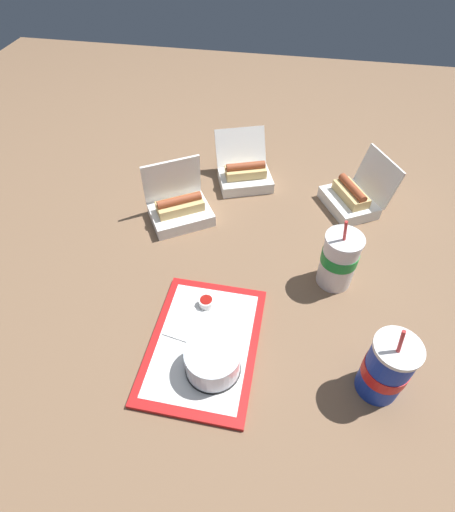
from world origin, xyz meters
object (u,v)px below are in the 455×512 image
(clamshell_hotdog_right, at_px, (245,174))
(ketchup_cup, at_px, (206,302))
(clamshell_hotdog_corner, at_px, (180,208))
(cake_container, at_px, (213,361))
(soda_cup_front, at_px, (339,259))
(plastic_fork, at_px, (224,331))
(soda_cup_left, at_px, (386,368))
(clamshell_hotdog_back, at_px, (353,197))
(food_tray, at_px, (204,344))

(clamshell_hotdog_right, bearing_deg, ketchup_cup, -1.58)
(ketchup_cup, relative_size, clamshell_hotdog_corner, 0.17)
(cake_container, height_order, clamshell_hotdog_corner, clamshell_hotdog_corner)
(clamshell_hotdog_corner, distance_m, soda_cup_front, 0.52)
(cake_container, bearing_deg, ketchup_cup, -162.61)
(plastic_fork, distance_m, clamshell_hotdog_right, 0.63)
(clamshell_hotdog_corner, bearing_deg, soda_cup_front, 69.91)
(soda_cup_left, bearing_deg, clamshell_hotdog_back, -176.40)
(clamshell_hotdog_corner, relative_size, clamshell_hotdog_right, 0.96)
(food_tray, height_order, clamshell_hotdog_back, clamshell_hotdog_back)
(ketchup_cup, relative_size, clamshell_hotdog_right, 0.16)
(food_tray, height_order, cake_container, cake_container)
(plastic_fork, bearing_deg, clamshell_hotdog_corner, -145.51)
(plastic_fork, relative_size, clamshell_hotdog_corner, 0.46)
(ketchup_cup, distance_m, soda_cup_left, 0.45)
(food_tray, relative_size, clamshell_hotdog_back, 1.56)
(food_tray, height_order, soda_cup_front, soda_cup_front)
(soda_cup_left, xyz_separation_m, soda_cup_front, (-0.30, -0.10, -0.00))
(food_tray, xyz_separation_m, plastic_fork, (-0.04, 0.04, 0.01))
(clamshell_hotdog_corner, bearing_deg, ketchup_cup, 25.52)
(food_tray, distance_m, clamshell_hotdog_corner, 0.48)
(clamshell_hotdog_right, xyz_separation_m, clamshell_hotdog_back, (0.06, 0.37, 0.00))
(soda_cup_left, bearing_deg, plastic_fork, -101.51)
(cake_container, relative_size, ketchup_cup, 3.24)
(food_tray, relative_size, clamshell_hotdog_right, 1.52)
(cake_container, bearing_deg, food_tray, -149.37)
(food_tray, height_order, clamshell_hotdog_corner, clamshell_hotdog_corner)
(cake_container, relative_size, clamshell_hotdog_back, 0.54)
(food_tray, bearing_deg, ketchup_cup, -171.13)
(soda_cup_front, bearing_deg, plastic_fork, -49.69)
(ketchup_cup, height_order, clamshell_hotdog_corner, clamshell_hotdog_corner)
(cake_container, height_order, soda_cup_front, soda_cup_front)
(ketchup_cup, xyz_separation_m, soda_cup_front, (-0.16, 0.33, 0.06))
(food_tray, bearing_deg, cake_container, 30.63)
(soda_cup_left, relative_size, soda_cup_front, 1.04)
(cake_container, relative_size, clamshell_hotdog_right, 0.53)
(cake_container, height_order, clamshell_hotdog_right, clamshell_hotdog_right)
(clamshell_hotdog_back, relative_size, soda_cup_front, 1.05)
(ketchup_cup, height_order, soda_cup_front, soda_cup_front)
(food_tray, distance_m, soda_cup_left, 0.42)
(clamshell_hotdog_right, bearing_deg, soda_cup_front, 37.91)
(cake_container, xyz_separation_m, ketchup_cup, (-0.17, -0.05, -0.02))
(ketchup_cup, bearing_deg, clamshell_hotdog_back, 142.14)
(clamshell_hotdog_right, height_order, soda_cup_left, soda_cup_left)
(plastic_fork, height_order, soda_cup_left, soda_cup_left)
(plastic_fork, relative_size, clamshell_hotdog_right, 0.45)
(plastic_fork, xyz_separation_m, soda_cup_left, (0.07, 0.36, 0.07))
(soda_cup_front, bearing_deg, soda_cup_left, 17.75)
(clamshell_hotdog_corner, bearing_deg, clamshell_hotdog_right, 141.70)
(ketchup_cup, xyz_separation_m, clamshell_hotdog_right, (-0.56, 0.02, 0.01))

